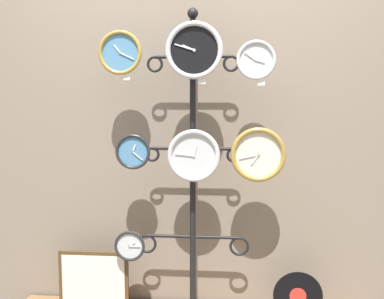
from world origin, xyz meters
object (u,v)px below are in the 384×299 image
object	(u,v)px
clock_top_left	(120,53)
clock_middle_right	(258,155)
clock_top_right	(256,60)
clock_top_center	(194,50)
clock_bottom_left	(130,246)
clock_middle_center	(194,156)
vinyl_record	(298,296)
display_stand	(193,233)
clock_middle_left	(133,152)
picture_frame	(94,280)

from	to	relation	value
clock_top_left	clock_middle_right	world-z (taller)	clock_top_left
clock_top_right	clock_middle_right	size ratio (longest dim) A/B	0.71
clock_top_center	clock_bottom_left	size ratio (longest dim) A/B	1.72
clock_middle_center	vinyl_record	world-z (taller)	clock_middle_center
display_stand	clock_middle_right	world-z (taller)	display_stand
clock_middle_left	picture_frame	size ratio (longest dim) A/B	0.47
clock_top_left	clock_middle_center	bearing A→B (deg)	-0.63
display_stand	clock_top_center	world-z (taller)	display_stand
clock_top_center	clock_middle_center	distance (m)	0.60
clock_middle_center	picture_frame	bearing A→B (deg)	173.29
clock_middle_center	picture_frame	distance (m)	1.02
clock_top_right	picture_frame	bearing A→B (deg)	175.49
clock_top_left	clock_middle_left	xyz separation A→B (m)	(0.06, 0.01, -0.57)
clock_top_right	vinyl_record	bearing A→B (deg)	7.00
display_stand	clock_top_right	xyz separation A→B (m)	(0.36, -0.10, 1.03)
clock_top_left	clock_top_center	bearing A→B (deg)	-3.47
clock_top_center	clock_middle_right	size ratio (longest dim) A/B	1.03
clock_top_right	clock_middle_right	xyz separation A→B (m)	(0.02, -0.01, -0.53)
picture_frame	display_stand	bearing A→B (deg)	2.29
clock_top_left	picture_frame	size ratio (longest dim) A/B	0.58
clock_bottom_left	clock_middle_center	bearing A→B (deg)	-2.97
clock_middle_right	picture_frame	size ratio (longest dim) A/B	0.71
clock_top_center	clock_bottom_left	bearing A→B (deg)	173.96
picture_frame	clock_bottom_left	bearing A→B (deg)	-12.50
clock_middle_left	clock_top_center	bearing A→B (deg)	-5.50
clock_top_left	clock_top_center	size ratio (longest dim) A/B	0.79
clock_bottom_left	clock_middle_left	bearing A→B (deg)	-12.60
clock_top_right	picture_frame	world-z (taller)	clock_top_right
clock_top_right	clock_bottom_left	bearing A→B (deg)	178.21
display_stand	clock_top_right	size ratio (longest dim) A/B	8.57
display_stand	vinyl_record	distance (m)	0.72
clock_top_left	clock_top_right	xyz separation A→B (m)	(0.77, -0.01, -0.05)
vinyl_record	clock_top_left	bearing A→B (deg)	-178.61
clock_middle_right	clock_bottom_left	bearing A→B (deg)	177.81
clock_top_left	clock_bottom_left	xyz separation A→B (m)	(0.04, 0.02, -1.14)
clock_middle_left	clock_middle_center	bearing A→B (deg)	-2.18
clock_middle_left	clock_middle_center	distance (m)	0.36
clock_top_left	clock_top_center	world-z (taller)	clock_top_center
clock_middle_left	clock_middle_right	xyz separation A→B (m)	(0.73, -0.02, -0.01)
clock_top_center	vinyl_record	distance (m)	1.55
clock_bottom_left	vinyl_record	xyz separation A→B (m)	(1.00, 0.01, -0.28)
display_stand	clock_middle_center	bearing A→B (deg)	-81.65
clock_top_right	vinyl_record	world-z (taller)	clock_top_right
clock_bottom_left	picture_frame	bearing A→B (deg)	167.50
clock_top_center	vinyl_record	bearing A→B (deg)	4.78
clock_top_right	clock_middle_center	world-z (taller)	clock_top_right
vinyl_record	clock_middle_left	bearing A→B (deg)	-179.05
clock_middle_left	picture_frame	bearing A→B (deg)	167.49
clock_top_right	display_stand	bearing A→B (deg)	164.30
clock_bottom_left	vinyl_record	distance (m)	1.04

